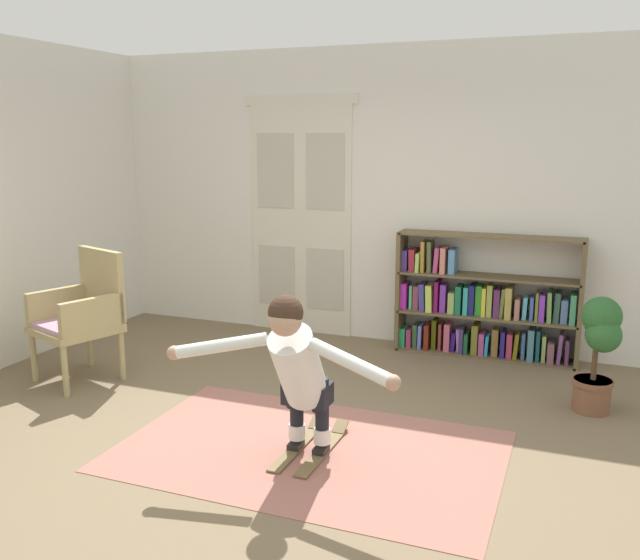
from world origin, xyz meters
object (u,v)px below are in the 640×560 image
(bookshelf, at_px, (481,306))
(skis_pair, at_px, (311,446))
(person_skier, at_px, (297,364))
(wicker_chair, at_px, (83,312))
(potted_plant, at_px, (598,346))

(bookshelf, xyz_separation_m, skis_pair, (-0.73, -2.43, -0.46))
(bookshelf, distance_m, skis_pair, 2.58)
(person_skier, bearing_deg, bookshelf, 74.60)
(bookshelf, bearing_deg, person_skier, -105.40)
(wicker_chair, relative_size, skis_pair, 1.41)
(potted_plant, xyz_separation_m, skis_pair, (-1.75, -1.36, -0.49))
(potted_plant, bearing_deg, skis_pair, -142.06)
(bookshelf, xyz_separation_m, person_skier, (-0.73, -2.66, 0.19))
(skis_pair, bearing_deg, bookshelf, 73.28)
(potted_plant, relative_size, skis_pair, 1.15)
(bookshelf, height_order, person_skier, bookshelf)
(bookshelf, height_order, skis_pair, bookshelf)
(skis_pair, bearing_deg, wicker_chair, 166.12)
(bookshelf, height_order, wicker_chair, bookshelf)
(person_skier, bearing_deg, skis_pair, 89.65)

